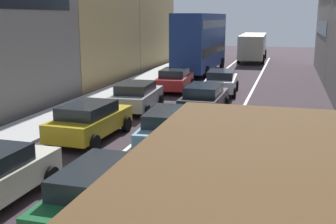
# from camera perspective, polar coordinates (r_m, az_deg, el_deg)

# --- Properties ---
(sidewalk_left) EXTENTS (2.60, 64.00, 0.14)m
(sidewalk_left) POSITION_cam_1_polar(r_m,az_deg,el_deg) (24.60, -9.94, 1.44)
(sidewalk_left) COLOR #AFAFAF
(sidewalk_left) RESTS_ON ground
(lane_stripe_left) EXTENTS (0.16, 60.00, 0.01)m
(lane_stripe_left) POSITION_cam_1_polar(r_m,az_deg,el_deg) (22.90, 1.41, 0.63)
(lane_stripe_left) COLOR silver
(lane_stripe_left) RESTS_ON ground
(lane_stripe_right) EXTENTS (0.16, 60.00, 0.01)m
(lane_stripe_right) POSITION_cam_1_polar(r_m,az_deg,el_deg) (22.32, 9.89, 0.11)
(lane_stripe_right) COLOR silver
(lane_stripe_right) RESTS_ON ground
(sedan_centre_lane_second) EXTENTS (2.07, 4.31, 1.49)m
(sedan_centre_lane_second) POSITION_cam_1_polar(r_m,az_deg,el_deg) (10.19, -8.55, -10.68)
(sedan_centre_lane_second) COLOR #19592D
(sedan_centre_lane_second) RESTS_ON ground
(hatchback_centre_lane_third) EXTENTS (2.28, 4.41, 1.49)m
(hatchback_centre_lane_third) POSITION_cam_1_polar(r_m,az_deg,el_deg) (15.68, 0.42, -2.11)
(hatchback_centre_lane_third) COLOR #759EB7
(hatchback_centre_lane_third) RESTS_ON ground
(sedan_left_lane_third) EXTENTS (2.19, 4.37, 1.49)m
(sedan_left_lane_third) POSITION_cam_1_polar(r_m,az_deg,el_deg) (17.10, -10.51, -1.06)
(sedan_left_lane_third) COLOR #B29319
(sedan_left_lane_third) RESTS_ON ground
(coupe_centre_lane_fourth) EXTENTS (2.09, 4.32, 1.49)m
(coupe_centre_lane_fourth) POSITION_cam_1_polar(r_m,az_deg,el_deg) (21.36, 4.93, 1.86)
(coupe_centre_lane_fourth) COLOR black
(coupe_centre_lane_fourth) RESTS_ON ground
(sedan_left_lane_fourth) EXTENTS (2.27, 4.40, 1.49)m
(sedan_left_lane_fourth) POSITION_cam_1_polar(r_m,az_deg,el_deg) (22.02, -4.26, 2.21)
(sedan_left_lane_fourth) COLOR gray
(sedan_left_lane_fourth) RESTS_ON ground
(sedan_centre_lane_fifth) EXTENTS (2.30, 4.41, 1.49)m
(sedan_centre_lane_fifth) POSITION_cam_1_polar(r_m,az_deg,el_deg) (27.21, 7.20, 4.17)
(sedan_centre_lane_fifth) COLOR silver
(sedan_centre_lane_fifth) RESTS_ON ground
(sedan_left_lane_fifth) EXTENTS (2.28, 4.40, 1.49)m
(sedan_left_lane_fifth) POSITION_cam_1_polar(r_m,az_deg,el_deg) (27.79, 0.92, 4.45)
(sedan_left_lane_fifth) COLOR #A51E1E
(sedan_left_lane_fifth) RESTS_ON ground
(sedan_right_lane_behind_truck) EXTENTS (2.23, 4.38, 1.49)m
(sedan_right_lane_behind_truck) POSITION_cam_1_polar(r_m,az_deg,el_deg) (11.89, 11.97, -7.32)
(sedan_right_lane_behind_truck) COLOR #194C8C
(sedan_right_lane_behind_truck) RESTS_ON ground
(bus_mid_queue_primary) EXTENTS (2.97, 10.55, 5.06)m
(bus_mid_queue_primary) POSITION_cam_1_polar(r_m,az_deg,el_deg) (36.89, 4.43, 9.65)
(bus_mid_queue_primary) COLOR navy
(bus_mid_queue_primary) RESTS_ON ground
(bus_far_queue_secondary) EXTENTS (3.01, 10.56, 2.90)m
(bus_far_queue_secondary) POSITION_cam_1_polar(r_m,az_deg,el_deg) (48.05, 11.41, 8.88)
(bus_far_queue_secondary) COLOR #BFB793
(bus_far_queue_secondary) RESTS_ON ground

